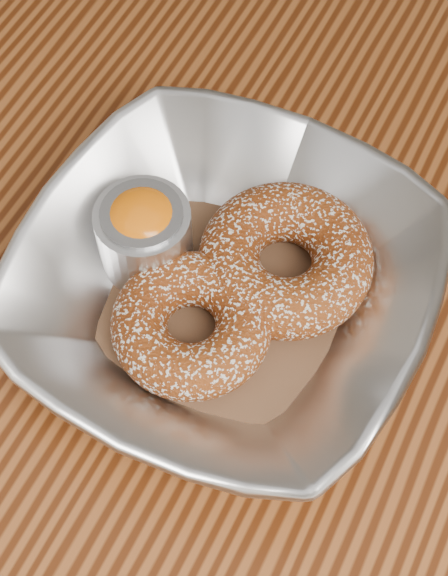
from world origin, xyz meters
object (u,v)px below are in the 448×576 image
at_px(donut_back, 286,259).
at_px(table, 187,267).
at_px(ramekin, 144,233).
at_px(donut_front, 191,324).
at_px(serving_bowl, 224,290).

bearing_deg(donut_back, table, 158.38).
bearing_deg(table, donut_back, -21.62).
height_order(donut_back, ramekin, ramekin).
distance_m(donut_back, ramekin, 0.08).
bearing_deg(donut_front, donut_back, 64.31).
distance_m(table, donut_back, 0.16).
height_order(serving_bowl, donut_back, serving_bowl).
bearing_deg(serving_bowl, donut_front, -104.36).
distance_m(serving_bowl, donut_back, 0.04).
height_order(serving_bowl, donut_front, serving_bowl).
relative_size(table, serving_bowl, 5.29).
xyz_separation_m(serving_bowl, ramekin, (-0.06, 0.01, 0.01)).
height_order(table, donut_back, donut_back).
xyz_separation_m(serving_bowl, donut_front, (-0.01, -0.03, -0.00)).
bearing_deg(donut_front, ramekin, 144.20).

